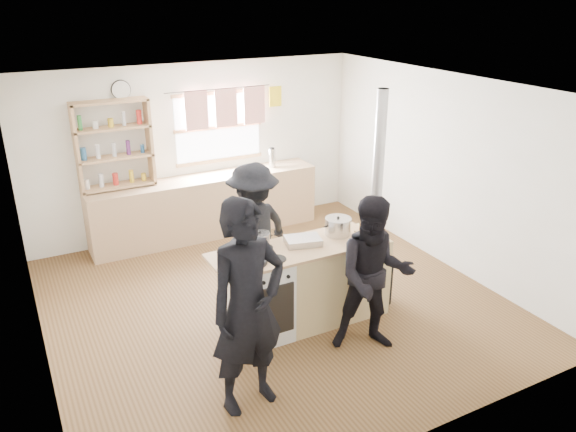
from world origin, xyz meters
The scene contains 14 objects.
ground centered at (0.00, 0.00, -0.01)m, with size 5.00×5.00×0.01m, color brown.
back_counter centered at (0.00, 2.22, 0.45)m, with size 3.40×0.55×0.90m, color tan.
shelving_unit centered at (-1.20, 2.34, 1.51)m, with size 1.00×0.28×1.20m.
thermos centered at (1.10, 2.22, 1.04)m, with size 0.10×0.10×0.29m, color silver.
cooking_island centered at (0.14, -0.55, 0.47)m, with size 1.97×0.64×0.93m.
skillet_greens centered at (-0.56, -0.65, 0.96)m, with size 0.48×0.48×0.05m.
roast_tray centered at (0.11, -0.50, 0.97)m, with size 0.42×0.34×0.07m.
stockpot_stove centered at (-0.32, -0.35, 1.01)m, with size 0.22×0.22×0.18m.
stockpot_counter centered at (0.58, -0.46, 1.03)m, with size 0.29×0.29×0.22m.
bread_board centered at (0.93, -0.56, 0.98)m, with size 0.33×0.27×0.12m.
flue_heater centered at (1.02, -0.53, 0.64)m, with size 0.35×0.35×2.50m.
person_near_left centered at (-0.95, -1.46, 0.97)m, with size 0.71×0.46×1.94m, color black.
person_near_right centered at (0.49, -1.27, 0.82)m, with size 0.79×0.62×1.63m, color black.
person_far centered at (-0.10, 0.30, 0.82)m, with size 1.06×0.61×1.63m, color black.
Camera 1 is at (-2.55, -5.21, 3.44)m, focal length 35.00 mm.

